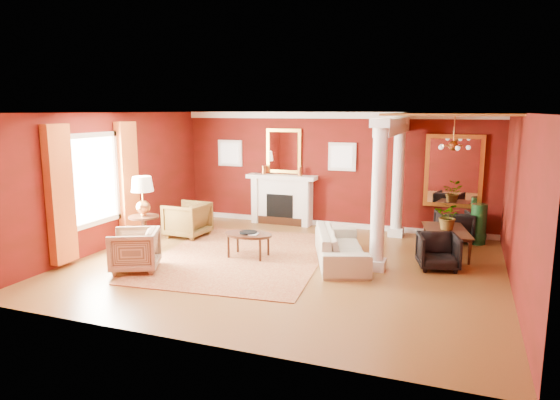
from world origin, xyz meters
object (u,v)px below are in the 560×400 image
at_px(armchair_leopard, 187,218).
at_px(armchair_stripe, 134,248).
at_px(sofa, 341,241).
at_px(coffee_table, 248,236).
at_px(side_table, 143,200).
at_px(dining_table, 448,235).

height_order(armchair_leopard, armchair_stripe, armchair_leopard).
bearing_deg(sofa, coffee_table, 80.05).
distance_m(coffee_table, side_table, 2.41).
bearing_deg(coffee_table, armchair_stripe, -137.33).
xyz_separation_m(sofa, armchair_leopard, (-3.87, 0.72, 0.01)).
height_order(coffee_table, side_table, side_table).
xyz_separation_m(sofa, coffee_table, (-1.83, -0.32, 0.02)).
relative_size(armchair_leopard, armchair_stripe, 1.05).
relative_size(coffee_table, side_table, 0.62).
bearing_deg(side_table, armchair_stripe, -61.59).
height_order(armchair_stripe, dining_table, armchair_stripe).
distance_m(sofa, coffee_table, 1.86).
bearing_deg(side_table, armchair_leopard, 78.07).
bearing_deg(side_table, coffee_table, 6.28).
height_order(sofa, side_table, side_table).
xyz_separation_m(armchair_leopard, coffee_table, (2.04, -1.04, 0.00)).
bearing_deg(coffee_table, armchair_leopard, 153.06).
xyz_separation_m(armchair_leopard, armchair_stripe, (0.41, -2.55, -0.02)).
height_order(sofa, armchair_leopard, armchair_leopard).
xyz_separation_m(armchair_stripe, coffee_table, (1.64, 1.51, 0.02)).
bearing_deg(dining_table, armchair_stripe, 108.96).
relative_size(armchair_leopard, side_table, 0.57).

